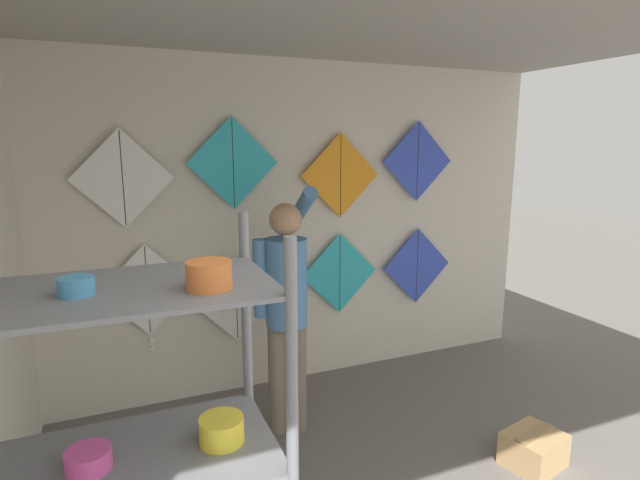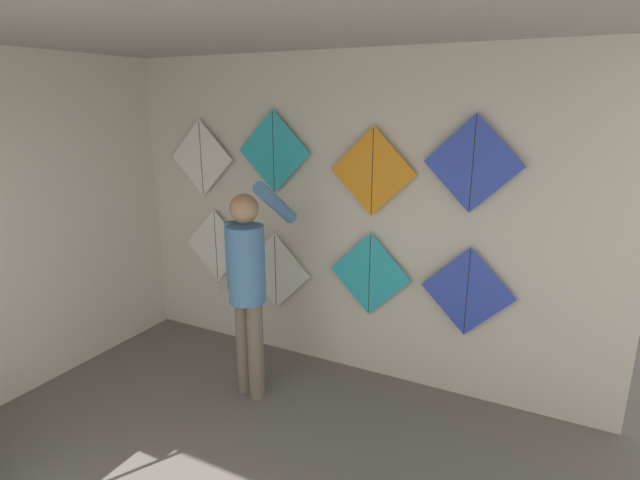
# 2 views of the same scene
# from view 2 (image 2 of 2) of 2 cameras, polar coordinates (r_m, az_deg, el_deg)

# --- Properties ---
(back_panel) EXTENTS (4.88, 0.06, 2.80)m
(back_panel) POSITION_cam_2_polar(r_m,az_deg,el_deg) (4.43, 1.08, 2.63)
(back_panel) COLOR beige
(back_panel) RESTS_ON ground
(ceiling_slab) EXTENTS (4.88, 4.66, 0.04)m
(ceiling_slab) POSITION_cam_2_polar(r_m,az_deg,el_deg) (2.73, -18.93, 23.75)
(ceiling_slab) COLOR #A8A399
(shopkeeper) EXTENTS (0.45, 0.59, 1.83)m
(shopkeeper) POSITION_cam_2_polar(r_m,az_deg,el_deg) (4.03, -8.24, -4.35)
(shopkeeper) COLOR #726656
(shopkeeper) RESTS_ON ground
(kite_0) EXTENTS (0.74, 0.04, 0.87)m
(kite_0) POSITION_cam_2_polar(r_m,az_deg,el_deg) (5.11, -11.78, -0.84)
(kite_0) COLOR white
(kite_1) EXTENTS (0.74, 0.01, 0.74)m
(kite_1) POSITION_cam_2_polar(r_m,az_deg,el_deg) (4.76, -5.09, -3.56)
(kite_1) COLOR white
(kite_2) EXTENTS (0.74, 0.01, 0.74)m
(kite_2) POSITION_cam_2_polar(r_m,az_deg,el_deg) (4.31, 5.69, -3.93)
(kite_2) COLOR #28B2C6
(kite_3) EXTENTS (0.74, 0.01, 0.74)m
(kite_3) POSITION_cam_2_polar(r_m,az_deg,el_deg) (4.11, 16.48, -5.70)
(kite_3) COLOR blue
(kite_4) EXTENTS (0.74, 0.01, 0.74)m
(kite_4) POSITION_cam_2_polar(r_m,az_deg,el_deg) (5.01, -13.41, 9.10)
(kite_4) COLOR white
(kite_5) EXTENTS (0.74, 0.01, 0.74)m
(kite_5) POSITION_cam_2_polar(r_m,az_deg,el_deg) (4.51, -5.33, 10.02)
(kite_5) COLOR #28B2C6
(kite_6) EXTENTS (0.74, 0.01, 0.74)m
(kite_6) POSITION_cam_2_polar(r_m,az_deg,el_deg) (4.10, 6.02, 7.75)
(kite_6) COLOR orange
(kite_7) EXTENTS (0.74, 0.01, 0.74)m
(kite_7) POSITION_cam_2_polar(r_m,az_deg,el_deg) (3.88, 17.07, 8.31)
(kite_7) COLOR blue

